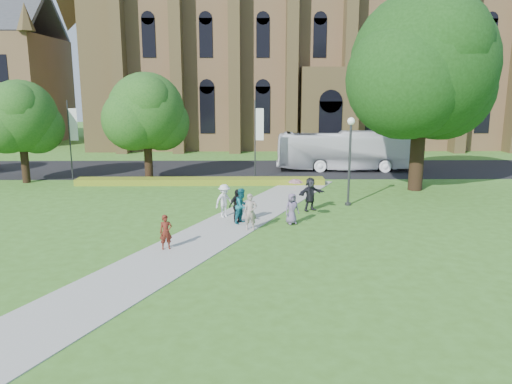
{
  "coord_description": "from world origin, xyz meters",
  "views": [
    {
      "loc": [
        1.62,
        -22.6,
        6.97
      ],
      "look_at": [
        1.92,
        2.82,
        1.6
      ],
      "focal_mm": 35.0,
      "sensor_mm": 36.0,
      "label": 1
    }
  ],
  "objects_px": {
    "pedestrian_0": "(166,232)",
    "tour_coach": "(346,151)",
    "streetlamp": "(350,151)",
    "large_tree": "(423,65)"
  },
  "relations": [
    {
      "from": "streetlamp",
      "to": "large_tree",
      "type": "relative_size",
      "value": 0.4
    },
    {
      "from": "streetlamp",
      "to": "large_tree",
      "type": "bearing_deg",
      "value": 39.29
    },
    {
      "from": "large_tree",
      "to": "tour_coach",
      "type": "distance_m",
      "value": 11.17
    },
    {
      "from": "pedestrian_0",
      "to": "large_tree",
      "type": "bearing_deg",
      "value": 21.96
    },
    {
      "from": "large_tree",
      "to": "pedestrian_0",
      "type": "xyz_separation_m",
      "value": [
        -15.04,
        -12.77,
        -7.56
      ]
    },
    {
      "from": "pedestrian_0",
      "to": "tour_coach",
      "type": "bearing_deg",
      "value": 42.43
    },
    {
      "from": "large_tree",
      "to": "pedestrian_0",
      "type": "bearing_deg",
      "value": -139.66
    },
    {
      "from": "streetlamp",
      "to": "pedestrian_0",
      "type": "distance_m",
      "value": 12.87
    },
    {
      "from": "streetlamp",
      "to": "large_tree",
      "type": "xyz_separation_m",
      "value": [
        5.5,
        4.5,
        5.07
      ]
    },
    {
      "from": "tour_coach",
      "to": "pedestrian_0",
      "type": "xyz_separation_m",
      "value": [
        -11.78,
        -21.08,
        -0.85
      ]
    }
  ]
}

